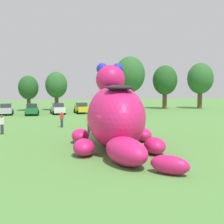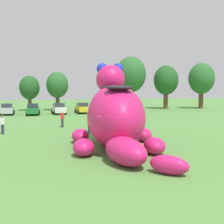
# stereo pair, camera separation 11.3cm
# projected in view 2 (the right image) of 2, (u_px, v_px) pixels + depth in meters

# --- Properties ---
(ground_plane) EXTENTS (160.00, 160.00, 0.00)m
(ground_plane) POSITION_uv_depth(u_px,v_px,m) (113.00, 153.00, 18.19)
(ground_plane) COLOR #568E42
(giant_inflatable_creature) EXTENTS (6.63, 12.06, 6.06)m
(giant_inflatable_creature) POSITION_uv_depth(u_px,v_px,m) (116.00, 116.00, 19.51)
(giant_inflatable_creature) COLOR #E01E6B
(giant_inflatable_creature) RESTS_ON ground
(car_silver) EXTENTS (2.07, 4.17, 1.72)m
(car_silver) POSITION_uv_depth(u_px,v_px,m) (7.00, 109.00, 43.32)
(car_silver) COLOR #B7BABF
(car_silver) RESTS_ON ground
(car_green) EXTENTS (2.01, 4.14, 1.72)m
(car_green) POSITION_uv_depth(u_px,v_px,m) (33.00, 109.00, 43.04)
(car_green) COLOR #1E7238
(car_green) RESTS_ON ground
(car_white) EXTENTS (2.25, 4.25, 1.72)m
(car_white) POSITION_uv_depth(u_px,v_px,m) (59.00, 109.00, 44.44)
(car_white) COLOR white
(car_white) RESTS_ON ground
(car_yellow) EXTENTS (2.13, 4.20, 1.72)m
(car_yellow) POSITION_uv_depth(u_px,v_px,m) (82.00, 108.00, 45.83)
(car_yellow) COLOR yellow
(car_yellow) RESTS_ON ground
(car_blue) EXTENTS (1.97, 4.11, 1.72)m
(car_blue) POSITION_uv_depth(u_px,v_px,m) (106.00, 108.00, 46.07)
(car_blue) COLOR #2347B7
(car_blue) RESTS_ON ground
(tree_centre_left) EXTENTS (3.48, 3.48, 6.18)m
(tree_centre_left) POSITION_uv_depth(u_px,v_px,m) (29.00, 88.00, 50.36)
(tree_centre_left) COLOR brown
(tree_centre_left) RESTS_ON ground
(tree_centre) EXTENTS (3.89, 3.89, 6.91)m
(tree_centre) POSITION_uv_depth(u_px,v_px,m) (57.00, 85.00, 51.35)
(tree_centre) COLOR brown
(tree_centre) RESTS_ON ground
(tree_centre_right) EXTENTS (4.54, 4.54, 8.06)m
(tree_centre_right) POSITION_uv_depth(u_px,v_px,m) (114.00, 81.00, 52.83)
(tree_centre_right) COLOR brown
(tree_centre_right) RESTS_ON ground
(tree_mid_right) EXTENTS (5.55, 5.55, 9.86)m
(tree_mid_right) POSITION_uv_depth(u_px,v_px,m) (131.00, 75.00, 53.40)
(tree_mid_right) COLOR brown
(tree_mid_right) RESTS_ON ground
(tree_right) EXTENTS (4.69, 4.69, 8.33)m
(tree_right) POSITION_uv_depth(u_px,v_px,m) (166.00, 80.00, 55.10)
(tree_right) COLOR brown
(tree_right) RESTS_ON ground
(tree_far_right) EXTENTS (4.99, 4.99, 8.85)m
(tree_far_right) POSITION_uv_depth(u_px,v_px,m) (201.00, 79.00, 55.77)
(tree_far_right) COLOR brown
(tree_far_right) RESTS_ON ground
(spectator_near_inflatable) EXTENTS (0.38, 0.26, 1.71)m
(spectator_near_inflatable) POSITION_uv_depth(u_px,v_px,m) (121.00, 118.00, 31.04)
(spectator_near_inflatable) COLOR black
(spectator_near_inflatable) RESTS_ON ground
(spectator_mid_field) EXTENTS (0.38, 0.26, 1.71)m
(spectator_mid_field) POSITION_uv_depth(u_px,v_px,m) (98.00, 117.00, 31.80)
(spectator_mid_field) COLOR #2D334C
(spectator_mid_field) RESTS_ON ground
(spectator_by_cars) EXTENTS (0.38, 0.26, 1.71)m
(spectator_by_cars) POSITION_uv_depth(u_px,v_px,m) (89.00, 124.00, 25.98)
(spectator_by_cars) COLOR #2D334C
(spectator_by_cars) RESTS_ON ground
(spectator_wandering) EXTENTS (0.38, 0.26, 1.71)m
(spectator_wandering) POSITION_uv_depth(u_px,v_px,m) (62.00, 119.00, 29.72)
(spectator_wandering) COLOR #2D334C
(spectator_wandering) RESTS_ON ground
(spectator_far_side) EXTENTS (0.38, 0.26, 1.71)m
(spectator_far_side) POSITION_uv_depth(u_px,v_px,m) (2.00, 125.00, 25.38)
(spectator_far_side) COLOR #2D334C
(spectator_far_side) RESTS_ON ground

